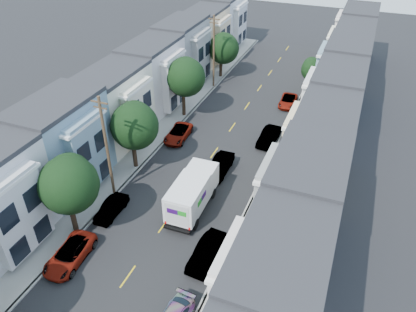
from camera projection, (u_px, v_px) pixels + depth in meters
ground at (164, 224)px, 34.94m from camera, size 160.00×160.00×0.00m
road_slab at (224, 139)px, 46.46m from camera, size 12.00×70.00×0.02m
curb_left at (176, 129)px, 48.28m from camera, size 0.30×70.00×0.15m
curb_right at (275, 150)px, 44.56m from camera, size 0.30×70.00×0.15m
sidewalk_left at (166, 127)px, 48.68m from camera, size 2.60×70.00×0.15m
sidewalk_right at (287, 152)px, 44.16m from camera, size 2.60×70.00×0.15m
centerline at (224, 139)px, 46.46m from camera, size 0.12×70.00×0.01m
townhouse_row_left at (139, 122)px, 49.89m from camera, size 5.00×70.00×8.50m
townhouse_row_right at (322, 160)px, 43.03m from camera, size 5.00×70.00×8.50m
tree_b at (68, 185)px, 31.46m from camera, size 4.70×4.70×7.37m
tree_c at (134, 126)px, 39.14m from camera, size 4.70×4.70×7.31m
tree_d at (185, 77)px, 48.16m from camera, size 4.70×4.70×7.61m
tree_e at (223, 48)px, 58.78m from camera, size 4.47×4.47×6.69m
tree_far_r at (312, 70)px, 53.94m from camera, size 3.10×3.10×5.32m
utility_pole_near at (107, 148)px, 35.52m from camera, size 1.60×0.26×10.00m
utility_pole_far at (214, 52)px, 55.49m from camera, size 1.60×0.26×10.00m
fedex_truck at (192, 192)px, 35.67m from camera, size 2.63×6.83×3.27m
lead_sedan at (220, 166)px, 40.87m from camera, size 1.66×4.57×1.52m
parked_left_b at (70, 255)px, 31.24m from camera, size 2.57×5.04×1.36m
parked_left_c at (111, 208)px, 35.69m from camera, size 1.41×3.90×1.29m
parked_left_d at (178, 134)px, 46.26m from camera, size 2.51×4.91×1.33m
parked_right_b at (207, 252)px, 31.32m from camera, size 1.98×4.73×1.54m
parked_right_c at (269, 137)px, 45.55m from camera, size 1.89×4.59×1.50m
parked_right_d at (288, 101)px, 53.20m from camera, size 2.21×4.48×1.22m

